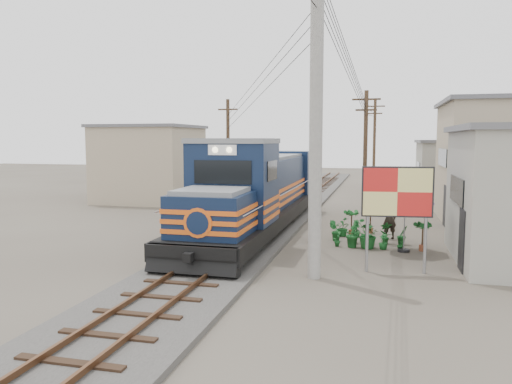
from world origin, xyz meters
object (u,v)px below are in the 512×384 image
(market_umbrella, at_px, (405,195))
(locomotive, at_px, (258,193))
(billboard, at_px, (397,195))
(vendor, at_px, (389,218))

(market_umbrella, bearing_deg, locomotive, 157.89)
(locomotive, xyz_separation_m, market_umbrella, (6.31, -2.57, 0.37))
(locomotive, height_order, billboard, locomotive)
(billboard, xyz_separation_m, vendor, (-0.12, 5.55, -1.61))
(locomotive, relative_size, billboard, 4.92)
(market_umbrella, distance_m, vendor, 2.73)
(locomotive, bearing_deg, vendor, -1.96)
(vendor, bearing_deg, locomotive, -27.97)
(locomotive, relative_size, vendor, 9.37)
(locomotive, height_order, market_umbrella, locomotive)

